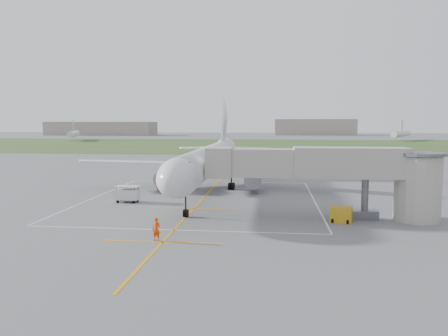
# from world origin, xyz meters

# --- Properties ---
(ground) EXTENTS (700.00, 700.00, 0.00)m
(ground) POSITION_xyz_m (0.00, 0.00, 0.00)
(ground) COLOR #5E5E61
(ground) RESTS_ON ground
(grass_strip) EXTENTS (700.00, 120.00, 0.02)m
(grass_strip) POSITION_xyz_m (0.00, 130.00, 0.01)
(grass_strip) COLOR #344D21
(grass_strip) RESTS_ON ground
(apron_markings) EXTENTS (28.20, 60.00, 0.01)m
(apron_markings) POSITION_xyz_m (0.00, -5.82, 0.01)
(apron_markings) COLOR orange
(apron_markings) RESTS_ON ground
(airliner) EXTENTS (38.93, 46.75, 13.52)m
(airliner) POSITION_xyz_m (-0.00, 0.75, 4.39)
(airliner) COLOR silver
(airliner) RESTS_ON ground
(jet_bridge) EXTENTS (23.40, 5.00, 7.20)m
(jet_bridge) POSITION_xyz_m (15.72, -13.50, 4.74)
(jet_bridge) COLOR #AAA399
(jet_bridge) RESTS_ON ground
(gpu_unit) EXTENTS (2.31, 1.88, 1.53)m
(gpu_unit) POSITION_xyz_m (15.47, -15.13, 0.75)
(gpu_unit) COLOR #BD8F17
(gpu_unit) RESTS_ON ground
(baggage_cart) EXTENTS (2.85, 1.72, 1.98)m
(baggage_cart) POSITION_xyz_m (-8.71, -7.01, 1.01)
(baggage_cart) COLOR silver
(baggage_cart) RESTS_ON ground
(ramp_worker_nose) EXTENTS (0.78, 0.58, 1.93)m
(ramp_worker_nose) POSITION_xyz_m (-0.60, -23.69, 0.97)
(ramp_worker_nose) COLOR #DF3E07
(ramp_worker_nose) RESTS_ON ground
(ramp_worker_wing) EXTENTS (0.95, 0.94, 1.55)m
(ramp_worker_wing) POSITION_xyz_m (-7.41, 2.28, 0.78)
(ramp_worker_wing) COLOR orange
(ramp_worker_wing) RESTS_ON ground
(distant_hangars) EXTENTS (345.00, 49.00, 12.00)m
(distant_hangars) POSITION_xyz_m (-16.15, 265.19, 5.17)
(distant_hangars) COLOR gray
(distant_hangars) RESTS_ON ground
(distant_aircraft) EXTENTS (189.16, 51.33, 8.85)m
(distant_aircraft) POSITION_xyz_m (-9.73, 174.15, 3.59)
(distant_aircraft) COLOR silver
(distant_aircraft) RESTS_ON ground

